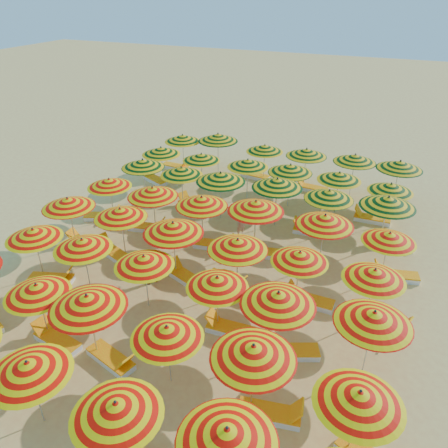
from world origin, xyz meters
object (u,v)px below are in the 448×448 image
Objects in this scene: umbrella_33 at (277,183)px; umbrella_36 at (161,151)px; umbrella_15 at (217,282)px; lounger_14 at (185,277)px; umbrella_19 at (120,213)px; lounger_6 at (112,359)px; lounger_11 at (290,352)px; umbrella_9 at (167,332)px; umbrella_41 at (391,188)px; lounger_7 at (271,413)px; lounger_9 at (52,279)px; umbrella_32 at (221,177)px; umbrella_45 at (306,153)px; umbrella_31 at (181,171)px; lounger_21 at (264,253)px; umbrella_42 at (183,138)px; lounger_27 at (371,219)px; lounger_20 at (214,245)px; umbrella_47 at (400,165)px; umbrella_20 at (173,228)px; beachgoer_b at (148,267)px; lounger_25 at (392,244)px; lounger_12 at (87,242)px; umbrella_22 at (300,257)px; lounger_13 at (111,251)px; umbrella_11 at (359,398)px; lounger_28 at (176,167)px; umbrella_18 at (68,203)px; lounger_19 at (148,227)px; lounger_16 at (309,300)px; umbrella_30 at (143,163)px; lounger_30 at (311,188)px; umbrella_29 at (389,237)px; lounger_23 at (192,206)px; umbrella_2 at (28,368)px; lounger_10 at (231,329)px; umbrella_13 at (82,244)px; umbrella_17 at (374,318)px; lounger_26 at (155,179)px; lounger_15 at (226,282)px; umbrella_26 at (202,202)px; umbrella_8 at (87,302)px; umbrella_12 at (34,234)px; umbrella_7 at (37,290)px; umbrella_23 at (374,275)px; beachgoer_a at (241,223)px; umbrella_46 at (355,158)px; umbrella_3 at (116,409)px; umbrella_43 at (218,137)px; umbrella_28 at (325,220)px; umbrella_37 at (201,157)px; umbrella_27 at (256,206)px; lounger_24 at (311,231)px; umbrella_10 at (253,352)px; umbrella_38 at (248,163)px; umbrella_21 at (238,245)px.

umbrella_36 is (-7.39, 2.17, -0.19)m from umbrella_33.
umbrella_15 is 1.45× the size of lounger_14.
umbrella_19 is 1.46× the size of lounger_6.
umbrella_9 is at bearing 15.50° from lounger_11.
umbrella_41 is at bearing -123.70° from lounger_11.
lounger_7 is 10.01m from lounger_9.
umbrella_45 is at bearing 61.13° from umbrella_32.
lounger_21 is at bearing -27.04° from umbrella_31.
lounger_27 is (11.55, -2.39, -1.86)m from umbrella_42.
lounger_14 is at bearing -100.59° from lounger_20.
umbrella_20 is at bearing -126.30° from umbrella_47.
lounger_25 is at bearing 158.85° from beachgoer_b.
lounger_6 is 7.32m from lounger_12.
lounger_13 is at bearing -179.38° from umbrella_22.
umbrella_36 is (-12.53, 12.60, 0.01)m from umbrella_11.
umbrella_36 is 2.99m from lounger_28.
umbrella_18 is 1.46× the size of lounger_19.
umbrella_47 reaches higher than lounger_16.
umbrella_30 is 9.35m from lounger_30.
umbrella_29 is 10.09m from lounger_23.
umbrella_2 is 1.48× the size of lounger_10.
umbrella_13 reaches higher than lounger_21.
lounger_26 is at bearing 143.16° from umbrella_17.
umbrella_32 reaches higher than lounger_15.
lounger_26 is at bearing 79.65° from lounger_9.
umbrella_13 is 13.79m from umbrella_41.
lounger_14 is at bearing -173.29° from umbrella_22.
lounger_7 is (5.51, -7.32, -1.96)m from umbrella_26.
umbrella_36 reaches higher than umbrella_9.
umbrella_8 is 1.09× the size of umbrella_12.
umbrella_23 is (9.59, 4.89, 0.02)m from umbrella_7.
beachgoer_a is (6.27, -3.78, -1.34)m from umbrella_36.
umbrella_26 is 1.50× the size of lounger_15.
umbrella_31 reaches higher than umbrella_12.
umbrella_29 is 7.79m from umbrella_46.
umbrella_3 is 1.02× the size of umbrella_29.
lounger_14 is at bearing -46.68° from umbrella_30.
lounger_12 is at bearing -101.16° from umbrella_43.
umbrella_46 reaches higher than umbrella_7.
umbrella_28 is at bearing 154.33° from beachgoer_b.
umbrella_17 is 1.08× the size of umbrella_37.
umbrella_33 is at bearing 44.55° from umbrella_19.
umbrella_27 reaches higher than umbrella_9.
umbrella_23 is 7.07m from lounger_14.
umbrella_19 is 10.58m from umbrella_29.
umbrella_18 is 1.50× the size of lounger_24.
umbrella_10 is 1.00× the size of umbrella_38.
umbrella_21 is at bearing -53.22° from umbrella_42.
umbrella_8 is 0.93× the size of umbrella_15.
lounger_10 is at bearing 58.67° from lounger_6.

